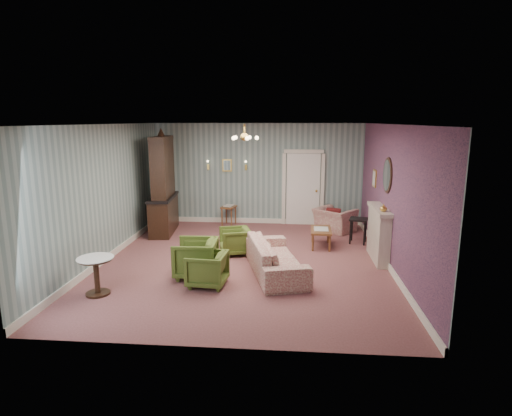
# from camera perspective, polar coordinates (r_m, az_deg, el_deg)

# --- Properties ---
(floor) EXTENTS (7.00, 7.00, 0.00)m
(floor) POSITION_cam_1_polar(r_m,az_deg,el_deg) (9.11, -1.48, -7.28)
(floor) COLOR #854D4D
(floor) RESTS_ON ground
(ceiling) EXTENTS (7.00, 7.00, 0.00)m
(ceiling) POSITION_cam_1_polar(r_m,az_deg,el_deg) (8.61, -1.58, 11.28)
(ceiling) COLOR white
(ceiling) RESTS_ON ground
(wall_back) EXTENTS (6.00, 0.00, 6.00)m
(wall_back) POSITION_cam_1_polar(r_m,az_deg,el_deg) (12.19, 0.29, 4.61)
(wall_back) COLOR slate
(wall_back) RESTS_ON ground
(wall_front) EXTENTS (6.00, 0.00, 6.00)m
(wall_front) POSITION_cam_1_polar(r_m,az_deg,el_deg) (5.37, -5.67, -4.82)
(wall_front) COLOR slate
(wall_front) RESTS_ON ground
(wall_left) EXTENTS (0.00, 7.00, 7.00)m
(wall_left) POSITION_cam_1_polar(r_m,az_deg,el_deg) (9.55, -19.73, 1.90)
(wall_left) COLOR slate
(wall_left) RESTS_ON ground
(wall_right) EXTENTS (0.00, 7.00, 7.00)m
(wall_right) POSITION_cam_1_polar(r_m,az_deg,el_deg) (8.93, 17.99, 1.36)
(wall_right) COLOR slate
(wall_right) RESTS_ON ground
(wall_right_floral) EXTENTS (0.00, 7.00, 7.00)m
(wall_right_floral) POSITION_cam_1_polar(r_m,az_deg,el_deg) (8.92, 17.90, 1.37)
(wall_right_floral) COLOR #A9546C
(wall_right_floral) RESTS_ON ground
(door) EXTENTS (1.12, 0.12, 2.16)m
(door) POSITION_cam_1_polar(r_m,az_deg,el_deg) (12.17, 6.40, 2.76)
(door) COLOR white
(door) RESTS_ON floor
(olive_chair_a) EXTENTS (0.68, 0.72, 0.69)m
(olive_chair_a) POSITION_cam_1_polar(r_m,az_deg,el_deg) (7.80, -6.67, -8.00)
(olive_chair_a) COLOR #4C6021
(olive_chair_a) RESTS_ON floor
(olive_chair_b) EXTENTS (0.77, 0.82, 0.81)m
(olive_chair_b) POSITION_cam_1_polar(r_m,az_deg,el_deg) (8.25, -8.18, -6.49)
(olive_chair_b) COLOR #4C6021
(olive_chair_b) RESTS_ON floor
(olive_chair_c) EXTENTS (0.76, 0.79, 0.66)m
(olive_chair_c) POSITION_cam_1_polar(r_m,az_deg,el_deg) (9.53, -2.88, -4.33)
(olive_chair_c) COLOR #4C6021
(olive_chair_c) RESTS_ON floor
(sofa_chintz) EXTENTS (1.19, 2.32, 0.87)m
(sofa_chintz) POSITION_cam_1_polar(r_m,az_deg,el_deg) (8.36, 2.67, -5.91)
(sofa_chintz) COLOR #963C40
(sofa_chintz) RESTS_ON floor
(wingback_chair) EXTENTS (1.15, 1.11, 0.85)m
(wingback_chair) POSITION_cam_1_polar(r_m,az_deg,el_deg) (11.63, 10.65, -1.08)
(wingback_chair) COLOR #963C40
(wingback_chair) RESTS_ON floor
(dresser) EXTENTS (0.73, 1.69, 2.73)m
(dresser) POSITION_cam_1_polar(r_m,az_deg,el_deg) (11.43, -12.57, 3.41)
(dresser) COLOR black
(dresser) RESTS_ON floor
(fireplace) EXTENTS (0.30, 1.40, 1.16)m
(fireplace) POSITION_cam_1_polar(r_m,az_deg,el_deg) (9.46, 16.29, -3.36)
(fireplace) COLOR beige
(fireplace) RESTS_ON floor
(mantel_vase) EXTENTS (0.15, 0.15, 0.15)m
(mantel_vase) POSITION_cam_1_polar(r_m,az_deg,el_deg) (8.93, 16.90, 0.02)
(mantel_vase) COLOR gold
(mantel_vase) RESTS_ON fireplace
(oval_mirror) EXTENTS (0.04, 0.76, 0.84)m
(oval_mirror) POSITION_cam_1_polar(r_m,az_deg,el_deg) (9.24, 17.36, 4.26)
(oval_mirror) COLOR white
(oval_mirror) RESTS_ON wall_right
(framed_print) EXTENTS (0.04, 0.34, 0.42)m
(framed_print) POSITION_cam_1_polar(r_m,az_deg,el_deg) (10.59, 15.78, 3.88)
(framed_print) COLOR gold
(framed_print) RESTS_ON wall_right
(coffee_table) EXTENTS (0.51, 0.88, 0.44)m
(coffee_table) POSITION_cam_1_polar(r_m,az_deg,el_deg) (10.20, 8.78, -4.01)
(coffee_table) COLOR brown
(coffee_table) RESTS_ON floor
(side_table_black) EXTENTS (0.51, 0.51, 0.63)m
(side_table_black) POSITION_cam_1_polar(r_m,az_deg,el_deg) (10.64, 13.67, -3.03)
(side_table_black) COLOR black
(side_table_black) RESTS_ON floor
(pedestal_table) EXTENTS (0.78, 0.78, 0.68)m
(pedestal_table) POSITION_cam_1_polar(r_m,az_deg,el_deg) (7.87, -20.80, -8.60)
(pedestal_table) COLOR black
(pedestal_table) RESTS_ON floor
(nesting_table) EXTENTS (0.45, 0.53, 0.61)m
(nesting_table) POSITION_cam_1_polar(r_m,az_deg,el_deg) (12.14, -3.70, -0.94)
(nesting_table) COLOR brown
(nesting_table) RESTS_ON floor
(gilt_mirror_back) EXTENTS (0.28, 0.06, 0.36)m
(gilt_mirror_back) POSITION_cam_1_polar(r_m,az_deg,el_deg) (12.22, -3.95, 5.78)
(gilt_mirror_back) COLOR gold
(gilt_mirror_back) RESTS_ON wall_back
(sconce_left) EXTENTS (0.16, 0.12, 0.30)m
(sconce_left) POSITION_cam_1_polar(r_m,az_deg,el_deg) (12.30, -6.51, 5.77)
(sconce_left) COLOR gold
(sconce_left) RESTS_ON wall_back
(sconce_right) EXTENTS (0.16, 0.12, 0.30)m
(sconce_right) POSITION_cam_1_polar(r_m,az_deg,el_deg) (12.13, -1.38, 5.76)
(sconce_right) COLOR gold
(sconce_right) RESTS_ON wall_back
(chandelier) EXTENTS (0.56, 0.56, 0.36)m
(chandelier) POSITION_cam_1_polar(r_m,az_deg,el_deg) (8.61, -1.57, 9.48)
(chandelier) COLOR gold
(chandelier) RESTS_ON ceiling
(burgundy_cushion) EXTENTS (0.41, 0.28, 0.39)m
(burgundy_cushion) POSITION_cam_1_polar(r_m,az_deg,el_deg) (11.46, 10.48, -0.98)
(burgundy_cushion) COLOR maroon
(burgundy_cushion) RESTS_ON wingback_chair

